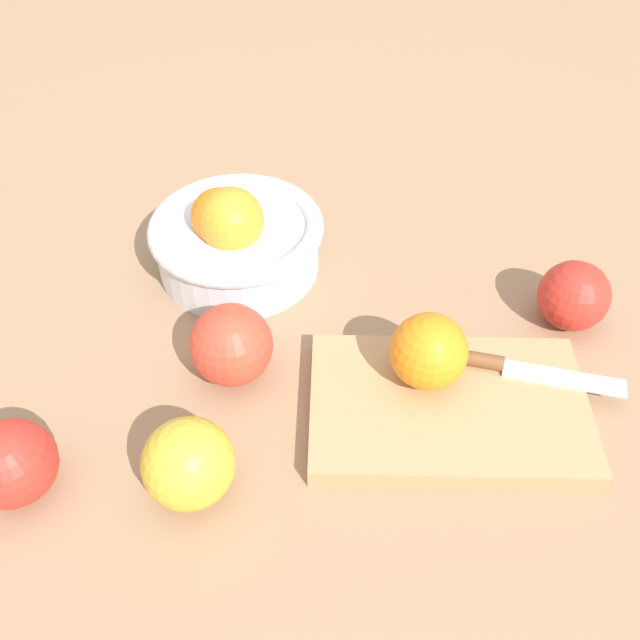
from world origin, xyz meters
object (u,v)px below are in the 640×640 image
at_px(bowl, 236,237).
at_px(cutting_board, 448,407).
at_px(apple_front_left, 189,463).
at_px(apple_front_left_2, 12,463).
at_px(orange_on_board, 429,351).
at_px(apple_mid_left, 231,345).
at_px(knife, 515,368).
at_px(apple_back_right, 574,296).

xyz_separation_m(bowl, cutting_board, (0.25, -0.15, -0.03)).
relative_size(apple_front_left, apple_front_left_2, 1.04).
height_order(bowl, apple_front_left, bowl).
bearing_deg(bowl, orange_on_board, -29.24).
xyz_separation_m(cutting_board, apple_mid_left, (-0.20, -0.00, 0.03)).
bearing_deg(orange_on_board, bowl, 150.76).
distance_m(orange_on_board, apple_front_left_2, 0.36).
relative_size(orange_on_board, apple_mid_left, 0.90).
bearing_deg(knife, apple_front_left, -144.19).
xyz_separation_m(apple_back_right, apple_front_left, (-0.30, -0.28, 0.00)).
distance_m(orange_on_board, apple_back_right, 0.18).
bearing_deg(cutting_board, orange_on_board, 139.90).
bearing_deg(apple_mid_left, orange_on_board, 7.07).
relative_size(cutting_board, apple_front_left_2, 3.42).
xyz_separation_m(bowl, apple_back_right, (0.35, 0.00, -0.01)).
bearing_deg(apple_mid_left, cutting_board, 0.13).
distance_m(bowl, knife, 0.32).
xyz_separation_m(knife, apple_back_right, (0.05, 0.10, 0.01)).
distance_m(orange_on_board, apple_front_left, 0.23).
distance_m(cutting_board, apple_back_right, 0.18).
height_order(knife, apple_mid_left, apple_mid_left).
bearing_deg(apple_back_right, apple_front_left_2, -144.28).
xyz_separation_m(orange_on_board, apple_mid_left, (-0.18, -0.02, -0.02)).
relative_size(orange_on_board, apple_front_left_2, 0.96).
distance_m(apple_back_right, apple_mid_left, 0.34).
bearing_deg(orange_on_board, cutting_board, -40.10).
relative_size(apple_front_left, apple_mid_left, 0.97).
height_order(knife, apple_front_left, apple_front_left).
height_order(cutting_board, apple_mid_left, apple_mid_left).
relative_size(orange_on_board, apple_back_right, 0.98).
relative_size(apple_back_right, apple_front_left_2, 0.98).
relative_size(knife, apple_mid_left, 2.00).
relative_size(bowl, apple_mid_left, 2.40).
xyz_separation_m(apple_front_left, apple_front_left_2, (-0.14, -0.03, -0.00)).
bearing_deg(bowl, cutting_board, -30.48).
bearing_deg(bowl, apple_back_right, 0.37).
xyz_separation_m(orange_on_board, knife, (0.08, 0.03, -0.03)).
height_order(apple_front_left, apple_front_left_2, apple_front_left).
bearing_deg(apple_front_left_2, apple_mid_left, 51.77).
height_order(bowl, apple_front_left_2, bowl).
xyz_separation_m(knife, apple_mid_left, (-0.26, -0.05, 0.01)).
distance_m(orange_on_board, apple_mid_left, 0.18).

